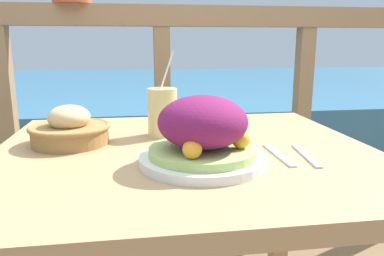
# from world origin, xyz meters

# --- Properties ---
(patio_table) EXTENTS (0.96, 0.87, 0.70)m
(patio_table) POSITION_xyz_m (0.00, 0.00, 0.61)
(patio_table) COLOR tan
(patio_table) RESTS_ON ground_plane
(railing_fence) EXTENTS (2.80, 0.08, 1.13)m
(railing_fence) POSITION_xyz_m (-0.00, 0.80, 0.77)
(railing_fence) COLOR #937551
(railing_fence) RESTS_ON ground_plane
(sea_backdrop) EXTENTS (12.00, 4.00, 0.54)m
(sea_backdrop) POSITION_xyz_m (0.00, 3.30, 0.27)
(sea_backdrop) COLOR teal
(sea_backdrop) RESTS_ON ground_plane
(salad_plate) EXTENTS (0.28, 0.28, 0.15)m
(salad_plate) POSITION_xyz_m (0.02, -0.13, 0.77)
(salad_plate) COLOR silver
(salad_plate) RESTS_ON patio_table
(drink_glass) EXTENTS (0.09, 0.09, 0.24)m
(drink_glass) POSITION_xyz_m (-0.05, 0.15, 0.77)
(drink_glass) COLOR #DBCC7F
(drink_glass) RESTS_ON patio_table
(bread_basket) EXTENTS (0.21, 0.21, 0.10)m
(bread_basket) POSITION_xyz_m (-0.30, 0.09, 0.74)
(bread_basket) COLOR olive
(bread_basket) RESTS_ON patio_table
(fork) EXTENTS (0.02, 0.18, 0.00)m
(fork) POSITION_xyz_m (0.21, -0.09, 0.71)
(fork) COLOR silver
(fork) RESTS_ON patio_table
(knife) EXTENTS (0.04, 0.18, 0.00)m
(knife) POSITION_xyz_m (0.27, -0.11, 0.71)
(knife) COLOR silver
(knife) RESTS_ON patio_table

